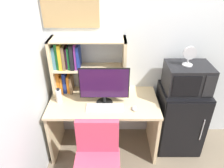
{
  "coord_description": "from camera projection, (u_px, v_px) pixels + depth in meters",
  "views": [
    {
      "loc": [
        -0.81,
        -2.37,
        2.16
      ],
      "look_at": [
        -0.81,
        -0.36,
        0.99
      ],
      "focal_mm": 33.67,
      "sensor_mm": 36.0,
      "label": 1
    }
  ],
  "objects": [
    {
      "name": "microwave",
      "position": [
        187.0,
        78.0,
        2.39
      ],
      "size": [
        0.5,
        0.39,
        0.32
      ],
      "color": "black",
      "rests_on": "mini_fridge"
    },
    {
      "name": "computer_mouse",
      "position": [
        134.0,
        108.0,
        2.32
      ],
      "size": [
        0.06,
        0.09,
        0.04
      ],
      "primitive_type": "ellipsoid",
      "color": "silver",
      "rests_on": "desk"
    },
    {
      "name": "wall_back",
      "position": [
        213.0,
        46.0,
        2.5
      ],
      "size": [
        6.4,
        0.04,
        2.6
      ],
      "primitive_type": "cube",
      "color": "silver",
      "rests_on": "ground_plane"
    },
    {
      "name": "desk_fan",
      "position": [
        189.0,
        55.0,
        2.24
      ],
      "size": [
        0.14,
        0.11,
        0.22
      ],
      "color": "silver",
      "rests_on": "microwave"
    },
    {
      "name": "water_bottle",
      "position": [
        59.0,
        96.0,
        2.41
      ],
      "size": [
        0.06,
        0.06,
        0.18
      ],
      "color": "silver",
      "rests_on": "desk"
    },
    {
      "name": "mini_fridge",
      "position": [
        179.0,
        119.0,
        2.68
      ],
      "size": [
        0.54,
        0.52,
        0.86
      ],
      "color": "black",
      "rests_on": "ground_plane"
    },
    {
      "name": "hutch_bookshelf",
      "position": [
        76.0,
        63.0,
        2.46
      ],
      "size": [
        0.86,
        0.27,
        0.69
      ],
      "color": "beige",
      "rests_on": "desk"
    },
    {
      "name": "wall_corkboard",
      "position": [
        69.0,
        2.0,
        2.22
      ],
      "size": [
        0.63,
        0.02,
        0.55
      ],
      "primitive_type": "cube",
      "color": "tan"
    },
    {
      "name": "monitor",
      "position": [
        104.0,
        85.0,
        2.31
      ],
      "size": [
        0.56,
        0.19,
        0.45
      ],
      "color": "black",
      "rests_on": "desk"
    },
    {
      "name": "desk",
      "position": [
        104.0,
        116.0,
        2.59
      ],
      "size": [
        1.28,
        0.66,
        0.74
      ],
      "color": "beige",
      "rests_on": "ground_plane"
    },
    {
      "name": "keyboard",
      "position": [
        105.0,
        108.0,
        2.34
      ],
      "size": [
        0.42,
        0.15,
        0.02
      ],
      "primitive_type": "cube",
      "color": "silver",
      "rests_on": "desk"
    }
  ]
}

